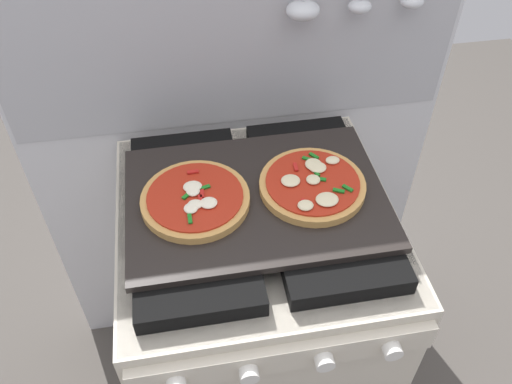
{
  "coord_description": "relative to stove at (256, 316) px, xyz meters",
  "views": [
    {
      "loc": [
        -0.13,
        -0.77,
        1.7
      ],
      "look_at": [
        0.0,
        0.0,
        0.93
      ],
      "focal_mm": 37.18,
      "sensor_mm": 36.0,
      "label": 1
    }
  ],
  "objects": [
    {
      "name": "stove",
      "position": [
        0.0,
        0.0,
        0.0
      ],
      "size": [
        0.6,
        0.64,
        0.9
      ],
      "color": "beige",
      "rests_on": "ground_plane"
    },
    {
      "name": "baking_tray",
      "position": [
        0.0,
        0.0,
        0.46
      ],
      "size": [
        0.54,
        0.38,
        0.02
      ],
      "primitive_type": "cube",
      "color": "black",
      "rests_on": "stove"
    },
    {
      "name": "kitchen_backsplash",
      "position": [
        0.0,
        0.34,
        0.34
      ],
      "size": [
        1.1,
        0.09,
        1.55
      ],
      "color": "silver",
      "rests_on": "ground_plane"
    },
    {
      "name": "pizza_left",
      "position": [
        -0.13,
        0.01,
        0.48
      ],
      "size": [
        0.22,
        0.22,
        0.03
      ],
      "color": "tan",
      "rests_on": "baking_tray"
    },
    {
      "name": "pizza_right",
      "position": [
        0.12,
        -0.0,
        0.48
      ],
      "size": [
        0.22,
        0.22,
        0.03
      ],
      "color": "tan",
      "rests_on": "baking_tray"
    }
  ]
}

